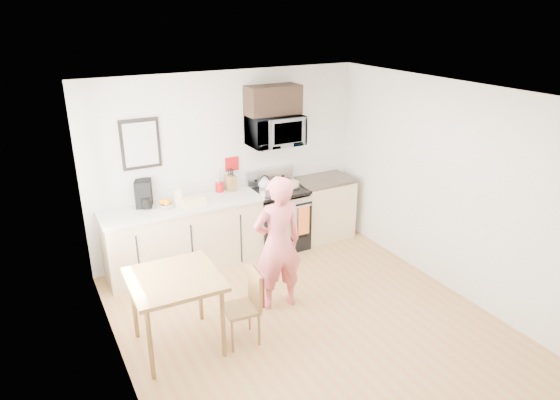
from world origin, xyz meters
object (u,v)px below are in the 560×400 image
microwave (275,131)px  person (278,243)px  range (278,220)px  dining_table (175,286)px  cake (292,184)px  chair (251,296)px

microwave → person: 1.92m
range → person: 1.62m
range → dining_table: bearing=-142.1°
range → cake: bearing=-8.0°
cake → person: bearing=-125.2°
microwave → cake: bearing=-32.6°
person → cake: bearing=-120.7°
cake → chair: bearing=-130.1°
microwave → dining_table: bearing=-140.3°
chair → cake: cake is taller
person → cake: person is taller
range → cake: range is taller
person → dining_table: 1.32m
person → cake: (0.96, 1.36, 0.14)m
microwave → chair: (-1.31, -1.94, -1.23)m
person → cake: 1.67m
microwave → dining_table: size_ratio=0.85×
microwave → person: microwave is taller
microwave → cake: size_ratio=3.00×
range → person: person is taller
chair → microwave: bearing=61.0°
range → cake: size_ratio=4.59×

